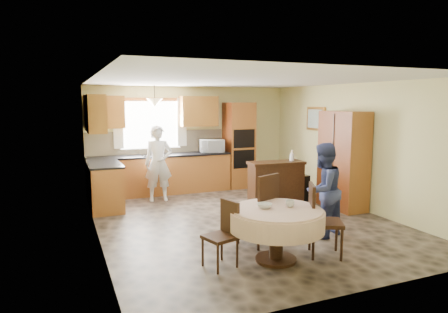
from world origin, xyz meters
name	(u,v)px	position (x,y,z in m)	size (l,w,h in m)	color
floor	(243,220)	(0.00, 0.00, 0.00)	(5.00, 6.00, 0.01)	brown
ceiling	(244,80)	(0.00, 0.00, 2.50)	(5.00, 6.00, 0.01)	white
wall_back	(191,138)	(0.00, 3.00, 1.25)	(5.00, 0.02, 2.50)	#D6D189
wall_front	(361,184)	(0.00, -3.00, 1.25)	(5.00, 0.02, 2.50)	#D6D189
wall_left	(96,160)	(-2.50, 0.00, 1.25)	(0.02, 6.00, 2.50)	#D6D189
wall_right	(356,146)	(2.50, 0.00, 1.25)	(0.02, 6.00, 2.50)	#D6D189
window	(151,125)	(-1.00, 2.98, 1.60)	(1.40, 0.03, 1.10)	white
curtain_left	(118,123)	(-1.75, 2.93, 1.65)	(0.22, 0.02, 1.15)	white
curtain_right	(182,122)	(-0.25, 2.93, 1.65)	(0.22, 0.02, 1.15)	white
base_cab_back	(161,175)	(-0.85, 2.70, 0.44)	(3.30, 0.60, 0.88)	#BF7A33
counter_back	(160,155)	(-0.85, 2.70, 0.90)	(3.30, 0.64, 0.04)	black
base_cab_left	(105,187)	(-2.20, 1.80, 0.44)	(0.60, 1.20, 0.88)	#BF7A33
counter_left	(104,164)	(-2.20, 1.80, 0.90)	(0.64, 1.20, 0.04)	black
backsplash	(157,142)	(-0.85, 2.99, 1.18)	(3.30, 0.02, 0.55)	#CDB790
wall_cab_left	(104,112)	(-2.05, 2.83, 1.91)	(0.85, 0.33, 0.72)	#A66529
wall_cab_right	(199,111)	(0.15, 2.83, 1.91)	(0.90, 0.33, 0.72)	#A66529
wall_cab_side	(95,113)	(-2.33, 1.80, 1.91)	(0.33, 1.20, 0.72)	#A66529
oven_tower	(239,145)	(1.15, 2.69, 1.06)	(0.66, 0.62, 2.12)	#BF7A33
oven_upper	(244,139)	(1.15, 2.38, 1.25)	(0.56, 0.01, 0.45)	black
oven_lower	(244,159)	(1.15, 2.38, 0.75)	(0.56, 0.01, 0.45)	black
pendant	(155,102)	(-1.00, 2.50, 2.12)	(0.36, 0.36, 0.18)	beige
sideboard	(276,184)	(1.19, 0.89, 0.42)	(1.17, 0.48, 0.84)	#3A210F
space_heater	(298,188)	(1.71, 0.84, 0.28)	(0.41, 0.29, 0.57)	black
cupboard	(343,160)	(2.22, 0.02, 0.98)	(0.51, 1.02, 1.95)	#BF7A33
dining_table	(276,220)	(-0.37, -1.85, 0.56)	(1.27, 1.27, 0.72)	#3A210F
chair_left	(224,230)	(-1.08, -1.73, 0.47)	(0.46, 0.46, 0.86)	#3A210F
chair_back	(262,206)	(-0.27, -1.24, 0.60)	(0.61, 0.61, 1.08)	#3A210F
chair_right	(320,216)	(0.28, -1.91, 0.56)	(0.59, 0.59, 1.01)	#3A210F
framed_picture	(316,119)	(2.47, 1.33, 1.75)	(0.06, 0.65, 0.54)	gold
microwave	(212,146)	(0.41, 2.65, 1.08)	(0.57, 0.39, 0.32)	silver
person_sink	(158,163)	(-1.05, 2.04, 0.82)	(0.60, 0.39, 1.63)	silver
person_dining	(323,190)	(0.80, -1.25, 0.75)	(0.73, 0.57, 1.50)	navy
bowl_sideboard	(262,164)	(0.85, 0.89, 0.86)	(0.22, 0.22, 0.05)	#B2B2B2
bottle_sideboard	(292,157)	(1.57, 0.89, 0.98)	(0.11, 0.11, 0.28)	silver
cup_table	(290,203)	(-0.16, -1.83, 0.77)	(0.12, 0.12, 0.09)	#B2B2B2
bowl_table	(264,206)	(-0.51, -1.75, 0.75)	(0.20, 0.20, 0.06)	#B2B2B2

